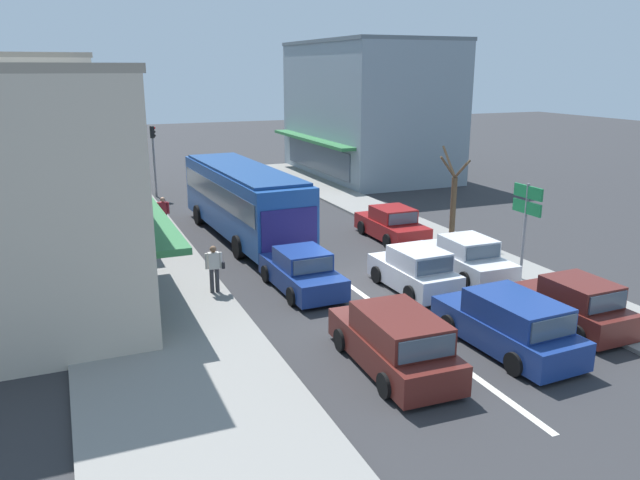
# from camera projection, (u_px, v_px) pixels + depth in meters

# --- Properties ---
(ground_plane) EXTENTS (140.00, 140.00, 0.00)m
(ground_plane) POSITION_uv_depth(u_px,v_px,m) (352.00, 287.00, 22.00)
(ground_plane) COLOR #2D2D30
(lane_centre_line) EXTENTS (0.20, 28.00, 0.01)m
(lane_centre_line) POSITION_uv_depth(u_px,v_px,m) (310.00, 256.00, 25.55)
(lane_centre_line) COLOR silver
(lane_centre_line) RESTS_ON ground
(sidewalk_left) EXTENTS (5.20, 44.00, 0.14)m
(sidewalk_left) POSITION_uv_depth(u_px,v_px,m) (133.00, 260.00, 24.79)
(sidewalk_left) COLOR gray
(sidewalk_left) RESTS_ON ground
(kerb_right) EXTENTS (2.80, 44.00, 0.12)m
(kerb_right) POSITION_uv_depth(u_px,v_px,m) (415.00, 229.00, 29.62)
(kerb_right) COLOR gray
(kerb_right) RESTS_ON ground
(shopfront_corner_near) EXTENTS (7.46, 8.22, 7.58)m
(shopfront_corner_near) POSITION_uv_depth(u_px,v_px,m) (23.00, 198.00, 18.30)
(shopfront_corner_near) COLOR beige
(shopfront_corner_near) RESTS_ON ground
(shopfront_mid_block) EXTENTS (7.42, 8.22, 7.01)m
(shopfront_mid_block) POSITION_uv_depth(u_px,v_px,m) (32.00, 167.00, 25.92)
(shopfront_mid_block) COLOR silver
(shopfront_mid_block) RESTS_ON ground
(shopfront_far_end) EXTENTS (7.08, 9.31, 8.18)m
(shopfront_far_end) POSITION_uv_depth(u_px,v_px,m) (35.00, 132.00, 33.81)
(shopfront_far_end) COLOR beige
(shopfront_far_end) RESTS_ON ground
(building_right_far) EXTENTS (8.91, 13.64, 9.31)m
(building_right_far) POSITION_uv_depth(u_px,v_px,m) (368.00, 109.00, 44.25)
(building_right_far) COLOR #84939E
(building_right_far) RESTS_ON ground
(city_bus) EXTENTS (3.09, 10.96, 3.23)m
(city_bus) POSITION_uv_depth(u_px,v_px,m) (243.00, 197.00, 27.91)
(city_bus) COLOR #1E4C99
(city_bus) RESTS_ON ground
(sedan_adjacent_lane_trail) EXTENTS (1.98, 4.24, 1.47)m
(sedan_adjacent_lane_trail) POSITION_uv_depth(u_px,v_px,m) (302.00, 272.00, 21.54)
(sedan_adjacent_lane_trail) COLOR navy
(sedan_adjacent_lane_trail) RESTS_ON ground
(wagon_queue_gap_filler) EXTENTS (2.04, 4.55, 1.58)m
(wagon_queue_gap_filler) POSITION_uv_depth(u_px,v_px,m) (395.00, 342.00, 15.85)
(wagon_queue_gap_filler) COLOR #561E19
(wagon_queue_gap_filler) RESTS_ON ground
(wagon_behind_bus_near) EXTENTS (2.09, 4.58, 1.58)m
(wagon_behind_bus_near) POSITION_uv_depth(u_px,v_px,m) (509.00, 324.00, 16.92)
(wagon_behind_bus_near) COLOR navy
(wagon_behind_bus_near) RESTS_ON ground
(hatchback_queue_far_back) EXTENTS (1.89, 3.74, 1.54)m
(hatchback_queue_far_back) POSITION_uv_depth(u_px,v_px,m) (415.00, 271.00, 21.50)
(hatchback_queue_far_back) COLOR silver
(hatchback_queue_far_back) RESTS_ON ground
(parked_hatchback_kerb_front) EXTENTS (1.87, 3.73, 1.54)m
(parked_hatchback_kerb_front) POSITION_uv_depth(u_px,v_px,m) (573.00, 305.00, 18.37)
(parked_hatchback_kerb_front) COLOR #561E19
(parked_hatchback_kerb_front) RESTS_ON ground
(parked_sedan_kerb_second) EXTENTS (1.97, 4.24, 1.47)m
(parked_sedan_kerb_second) POSITION_uv_depth(u_px,v_px,m) (466.00, 258.00, 23.07)
(parked_sedan_kerb_second) COLOR silver
(parked_sedan_kerb_second) RESTS_ON ground
(parked_sedan_kerb_third) EXTENTS (1.93, 4.22, 1.47)m
(parked_sedan_kerb_third) POSITION_uv_depth(u_px,v_px,m) (392.00, 225.00, 27.99)
(parked_sedan_kerb_third) COLOR maroon
(parked_sedan_kerb_third) RESTS_ON ground
(traffic_light_downstreet) EXTENTS (0.33, 0.24, 4.20)m
(traffic_light_downstreet) POSITION_uv_depth(u_px,v_px,m) (153.00, 149.00, 36.65)
(traffic_light_downstreet) COLOR gray
(traffic_light_downstreet) RESTS_ON ground
(directional_road_sign) EXTENTS (0.10, 1.40, 3.60)m
(directional_road_sign) POSITION_uv_depth(u_px,v_px,m) (527.00, 209.00, 21.82)
(directional_road_sign) COLOR gray
(directional_road_sign) RESTS_ON ground
(street_tree_right) EXTENTS (1.53, 1.84, 4.25)m
(street_tree_right) POSITION_uv_depth(u_px,v_px,m) (453.00, 203.00, 26.50)
(street_tree_right) COLOR brown
(street_tree_right) RESTS_ON ground
(pedestrian_with_handbag_near) EXTENTS (0.66, 0.26, 1.63)m
(pedestrian_with_handbag_near) POSITION_uv_depth(u_px,v_px,m) (214.00, 266.00, 20.85)
(pedestrian_with_handbag_near) COLOR #333338
(pedestrian_with_handbag_near) RESTS_ON sidewalk_left
(pedestrian_browsing_midblock) EXTENTS (0.53, 0.35, 1.63)m
(pedestrian_browsing_midblock) POSITION_uv_depth(u_px,v_px,m) (163.00, 212.00, 28.64)
(pedestrian_browsing_midblock) COLOR #4C4742
(pedestrian_browsing_midblock) RESTS_ON sidewalk_left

